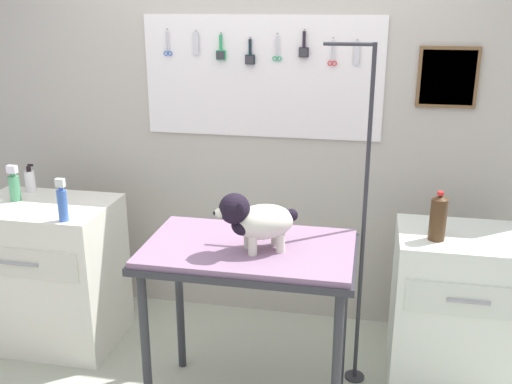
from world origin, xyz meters
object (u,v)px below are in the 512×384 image
Objects in this scene: dog at (255,220)px; counter_left at (50,273)px; grooming_arm at (362,236)px; soda_bottle at (438,218)px; detangler_spray at (62,203)px; cabinet_right at (457,309)px; grooming_table at (249,263)px.

counter_left is (-1.36, 0.44, -0.61)m from dog.
grooming_arm reaches higher than soda_bottle.
dog is at bearing -11.27° from detangler_spray.
grooming_arm is 7.73× the size of detangler_spray.
detangler_spray is at bearing -172.45° from cabinet_right.
grooming_arm is 1.59m from detangler_spray.
counter_left is (-1.84, 0.05, -0.41)m from grooming_arm.
detangler_spray is (0.27, -0.22, 0.54)m from counter_left.
counter_left is 3.75× the size of detangler_spray.
counter_left is 2.28m from soda_bottle.
detangler_spray is at bearing -39.85° from counter_left.
cabinet_right is at bearing 30.66° from soda_bottle.
dog is (-0.48, -0.39, 0.20)m from grooming_arm.
grooming_arm is 0.39m from soda_bottle.
dog reaches higher than counter_left.
grooming_table is 0.62m from grooming_arm.
detangler_spray is (-1.09, 0.22, -0.07)m from dog.
soda_bottle is at bearing 25.26° from dog.
counter_left is 0.65m from detangler_spray.
grooming_arm is at bearing -168.35° from cabinet_right.
dog is at bearing -153.85° from cabinet_right.
grooming_arm reaches higher than dog.
counter_left is at bearing 163.67° from grooming_table.
grooming_arm is (0.52, 0.33, 0.05)m from grooming_table.
soda_bottle is at bearing 5.42° from detangler_spray.
grooming_table is at bearing -157.23° from cabinet_right.
dog is 1.63× the size of detangler_spray.
dog is 1.56m from counter_left.
grooming_arm reaches higher than detangler_spray.
counter_left is at bearing 179.00° from soda_bottle.
detangler_spray reaches higher than counter_left.
soda_bottle is (2.21, -0.04, 0.54)m from counter_left.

